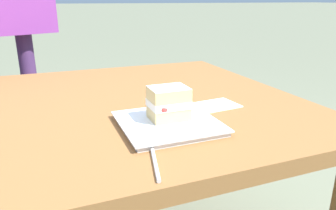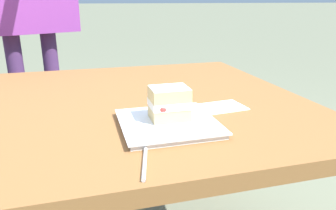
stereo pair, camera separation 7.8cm
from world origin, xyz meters
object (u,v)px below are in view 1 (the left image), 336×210
at_px(dessert_fork, 153,155).
at_px(paper_napkin, 216,105).
at_px(cake_slice, 168,103).
at_px(dessert_plate, 168,123).
at_px(patio_table, 92,131).

relative_size(dessert_fork, paper_napkin, 1.25).
bearing_deg(dessert_fork, paper_napkin, 40.65).
bearing_deg(cake_slice, dessert_fork, -121.24).
relative_size(dessert_plate, paper_napkin, 1.73).
distance_m(dessert_plate, cake_slice, 0.05).
distance_m(dessert_plate, dessert_fork, 0.16).
height_order(dessert_fork, paper_napkin, dessert_fork).
relative_size(patio_table, dessert_plate, 5.46).
relative_size(cake_slice, dessert_fork, 0.57).
xyz_separation_m(patio_table, dessert_plate, (0.15, -0.26, 0.10)).
bearing_deg(patio_table, cake_slice, -56.61).
bearing_deg(cake_slice, paper_napkin, 24.95).
bearing_deg(cake_slice, dessert_plate, -115.83).
height_order(cake_slice, dessert_fork, cake_slice).
bearing_deg(dessert_plate, patio_table, 120.92).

